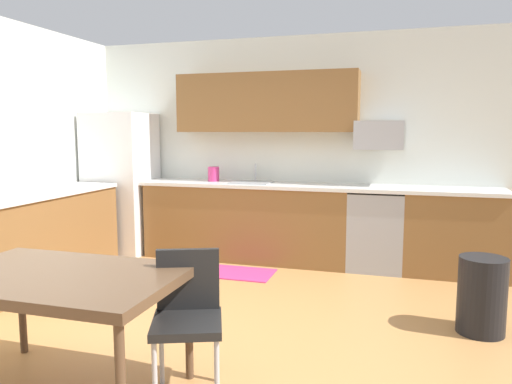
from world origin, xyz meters
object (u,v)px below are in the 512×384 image
chair_near_table (188,310)px  microwave (379,135)px  oven_range (376,229)px  trash_bin (482,295)px  kettle (214,175)px  dining_table (59,284)px  refrigerator (122,183)px

chair_near_table → microwave: bearing=73.4°
oven_range → microwave: 1.06m
oven_range → chair_near_table: size_ratio=1.07×
trash_bin → kettle: kettle is taller
microwave → dining_table: 3.86m
microwave → kettle: microwave is taller
microwave → chair_near_table: bearing=-106.6°
microwave → dining_table: size_ratio=0.39×
oven_range → chair_near_table: oven_range is taller
oven_range → dining_table: size_ratio=0.65×
dining_table → chair_near_table: 0.76m
microwave → trash_bin: size_ratio=0.90×
oven_range → kettle: (-1.98, 0.05, 0.56)m
dining_table → kettle: kettle is taller
oven_range → kettle: kettle is taller
microwave → trash_bin: 2.28m
trash_bin → oven_range: bearing=118.7°
refrigerator → dining_table: bearing=-63.9°
refrigerator → dining_table: size_ratio=1.28×
refrigerator → kettle: 1.24m
refrigerator → microwave: (3.21, 0.18, 0.62)m
dining_table → chair_near_table: chair_near_table is taller
dining_table → chair_near_table: (0.70, 0.25, -0.18)m
kettle → microwave: bearing=1.4°
refrigerator → oven_range: (3.21, 0.08, -0.44)m
microwave → kettle: bearing=-178.6°
chair_near_table → dining_table: bearing=-160.6°
refrigerator → trash_bin: 4.41m
microwave → trash_bin: (0.88, -1.71, -1.21)m
trash_bin → dining_table: bearing=-146.3°
refrigerator → oven_range: bearing=1.4°
refrigerator → dining_table: (1.57, -3.21, -0.21)m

